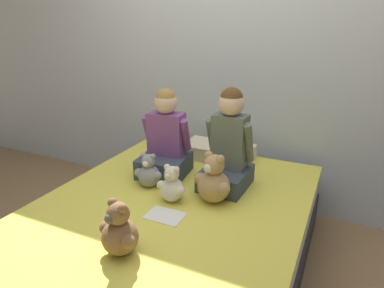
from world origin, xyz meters
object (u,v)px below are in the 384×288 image
teddy_bear_held_by_left_child (149,172)px  teddy_bear_at_foot_of_bed (119,232)px  child_on_left (165,141)px  teddy_bear_between_children (172,186)px  pillow_at_headboard (218,152)px  bed (171,238)px  sign_card (165,216)px  child_on_right (229,147)px  teddy_bear_held_by_right_child (214,182)px

teddy_bear_held_by_left_child → teddy_bear_at_foot_of_bed: (0.24, -0.65, 0.02)m
child_on_left → teddy_bear_between_children: (0.23, -0.34, -0.14)m
teddy_bear_at_foot_of_bed → pillow_at_headboard: teddy_bear_at_foot_of_bed is taller
bed → teddy_bear_at_foot_of_bed: bearing=-89.3°
bed → teddy_bear_at_foot_of_bed: size_ratio=7.06×
teddy_bear_between_children → sign_card: teddy_bear_between_children is taller
teddy_bear_held_by_left_child → bed: bearing=-36.2°
teddy_bear_held_by_left_child → teddy_bear_at_foot_of_bed: teddy_bear_at_foot_of_bed is taller
child_on_right → pillow_at_headboard: 0.51m
child_on_left → teddy_bear_between_children: bearing=-61.8°
child_on_right → teddy_bear_at_foot_of_bed: bearing=-101.7°
child_on_right → teddy_bear_held_by_left_child: 0.54m
teddy_bear_at_foot_of_bed → child_on_right: bearing=93.1°
bed → pillow_at_headboard: bearing=90.0°
teddy_bear_held_by_right_child → child_on_left: bearing=171.7°
teddy_bear_held_by_left_child → sign_card: 0.40m
child_on_right → teddy_bear_at_foot_of_bed: (-0.21, -0.89, -0.15)m
child_on_left → child_on_right: child_on_right is taller
sign_card → pillow_at_headboard: bearing=92.3°
child_on_left → child_on_right: bearing=-5.3°
teddy_bear_held_by_right_child → teddy_bear_between_children: size_ratio=1.34×
teddy_bear_held_by_right_child → bed: bearing=-128.1°
bed → teddy_bear_at_foot_of_bed: 0.62m
teddy_bear_held_by_right_child → pillow_at_headboard: (-0.22, 0.66, -0.08)m
sign_card → teddy_bear_between_children: bearing=105.1°
sign_card → teddy_bear_held_by_left_child: bearing=134.5°
teddy_bear_held_by_right_child → teddy_bear_between_children: bearing=-137.0°
child_on_left → teddy_bear_held_by_right_child: 0.53m
sign_card → child_on_left: bearing=118.4°
bed → sign_card: sign_card is taller
teddy_bear_between_children → teddy_bear_held_by_right_child: bearing=29.8°
bed → child_on_right: bearing=60.2°
child_on_left → teddy_bear_at_foot_of_bed: child_on_left is taller
teddy_bear_at_foot_of_bed → sign_card: size_ratio=1.31×
child_on_left → bed: bearing=-63.6°
bed → teddy_bear_between_children: (-0.01, 0.04, 0.34)m
pillow_at_headboard → child_on_right: bearing=-61.6°
teddy_bear_held_by_right_child → teddy_bear_at_foot_of_bed: size_ratio=1.14×
teddy_bear_at_foot_of_bed → sign_card: bearing=101.9°
child_on_left → pillow_at_headboard: size_ratio=1.12×
teddy_bear_held_by_right_child → teddy_bear_at_foot_of_bed: 0.67m
teddy_bear_at_foot_of_bed → sign_card: 0.39m
child_on_left → teddy_bear_at_foot_of_bed: (0.25, -0.88, -0.12)m
child_on_left → teddy_bear_held_by_right_child: bearing=-33.6°
teddy_bear_at_foot_of_bed → teddy_bear_held_by_left_child: bearing=127.3°
teddy_bear_held_by_right_child → teddy_bear_at_foot_of_bed: bearing=-88.9°
child_on_left → teddy_bear_between_children: child_on_left is taller
child_on_right → teddy_bear_between_children: bearing=-121.7°
teddy_bear_between_children → child_on_right: bearing=62.6°
teddy_bear_between_children → teddy_bear_at_foot_of_bed: bearing=-82.1°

